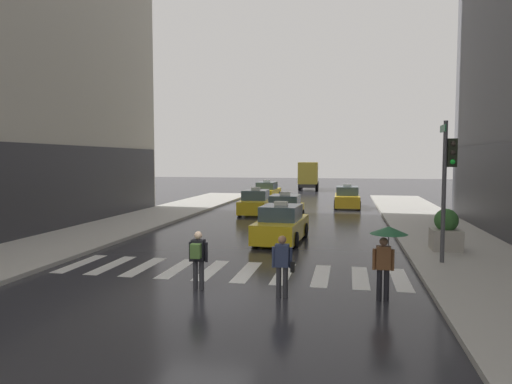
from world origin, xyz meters
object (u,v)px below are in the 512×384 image
at_px(box_truck, 309,175).
at_px(pedestrian_with_handbag, 283,262).
at_px(taxi_lead, 281,225).
at_px(taxi_fourth, 347,198).
at_px(traffic_light_pole, 448,171).
at_px(taxi_third, 256,203).
at_px(pedestrian_with_umbrella, 387,243).
at_px(pedestrian_with_backpack, 198,256).
at_px(planter_near_corner, 446,231).
at_px(taxi_second, 285,210).
at_px(taxi_fifth, 267,192).

relative_size(box_truck, pedestrian_with_handbag, 4.62).
height_order(taxi_lead, taxi_fourth, same).
relative_size(traffic_light_pole, taxi_third, 1.04).
distance_m(traffic_light_pole, taxi_lead, 7.65).
height_order(box_truck, pedestrian_with_handbag, box_truck).
xyz_separation_m(pedestrian_with_umbrella, pedestrian_with_handbag, (-2.66, -0.25, -0.58)).
bearing_deg(pedestrian_with_backpack, planter_near_corner, 40.36).
bearing_deg(planter_near_corner, box_truck, 102.92).
bearing_deg(pedestrian_with_handbag, taxi_fourth, 86.01).
xyz_separation_m(taxi_lead, taxi_second, (-0.63, 5.95, 0.00)).
bearing_deg(pedestrian_with_umbrella, planter_near_corner, 67.31).
bearing_deg(taxi_fourth, box_truck, 102.91).
distance_m(taxi_fifth, pedestrian_with_handbag, 29.60).
distance_m(traffic_light_pole, pedestrian_with_backpack, 8.84).
bearing_deg(box_truck, taxi_fifth, -100.04).
bearing_deg(traffic_light_pole, taxi_fifth, 113.16).
bearing_deg(traffic_light_pole, pedestrian_with_umbrella, -118.16).
height_order(taxi_fifth, pedestrian_with_umbrella, pedestrian_with_umbrella).
xyz_separation_m(taxi_fourth, planter_near_corner, (3.80, -16.55, 0.15)).
bearing_deg(taxi_fourth, traffic_light_pole, -80.04).
relative_size(pedestrian_with_handbag, planter_near_corner, 1.03).
bearing_deg(taxi_lead, taxi_second, 96.09).
bearing_deg(pedestrian_with_umbrella, pedestrian_with_handbag, -174.65).
xyz_separation_m(taxi_lead, pedestrian_with_umbrella, (3.89, -8.01, 0.79)).
xyz_separation_m(taxi_fourth, pedestrian_with_umbrella, (1.03, -23.16, 0.79)).
distance_m(traffic_light_pole, taxi_third, 16.71).
height_order(pedestrian_with_umbrella, pedestrian_with_backpack, pedestrian_with_umbrella).
relative_size(traffic_light_pole, box_truck, 0.63).
height_order(taxi_fifth, box_truck, box_truck).
height_order(traffic_light_pole, taxi_fourth, traffic_light_pole).
bearing_deg(pedestrian_with_umbrella, box_truck, 97.43).
bearing_deg(pedestrian_with_handbag, traffic_light_pole, 42.41).
bearing_deg(traffic_light_pole, box_truck, 101.49).
distance_m(traffic_light_pole, taxi_fifth, 26.82).
bearing_deg(pedestrian_with_backpack, taxi_third, 96.26).
height_order(taxi_third, pedestrian_with_backpack, taxi_third).
xyz_separation_m(taxi_fourth, box_truck, (-4.62, 20.15, 1.13)).
height_order(taxi_lead, taxi_third, same).
height_order(taxi_third, taxi_fifth, same).
relative_size(pedestrian_with_umbrella, pedestrian_with_handbag, 1.18).
relative_size(taxi_third, pedestrian_with_handbag, 2.79).
relative_size(traffic_light_pole, taxi_fourth, 1.05).
bearing_deg(taxi_fourth, taxi_lead, -100.69).
bearing_deg(planter_near_corner, taxi_fourth, 102.92).
xyz_separation_m(traffic_light_pole, pedestrian_with_backpack, (-7.36, -4.32, -2.29)).
distance_m(taxi_second, pedestrian_with_backpack, 14.02).
bearing_deg(traffic_light_pole, taxi_lead, 148.80).
bearing_deg(taxi_second, pedestrian_with_handbag, -82.54).
bearing_deg(taxi_fifth, traffic_light_pole, -66.84).
relative_size(taxi_lead, pedestrian_with_backpack, 2.81).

